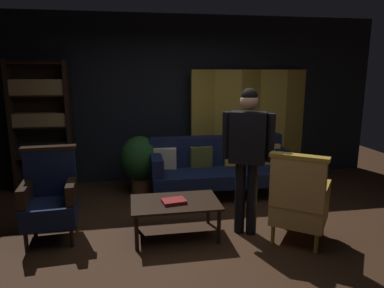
{
  "coord_description": "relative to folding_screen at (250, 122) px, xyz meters",
  "views": [
    {
      "loc": [
        -0.78,
        -3.58,
        1.89
      ],
      "look_at": [
        0.0,
        0.8,
        0.95
      ],
      "focal_mm": 32.76,
      "sensor_mm": 36.0,
      "label": 1
    }
  ],
  "objects": [
    {
      "name": "ground_plane",
      "position": [
        -1.3,
        -2.27,
        -0.99
      ],
      "size": [
        10.0,
        10.0,
        0.0
      ],
      "primitive_type": "plane",
      "color": "#331E11"
    },
    {
      "name": "back_wall",
      "position": [
        -1.3,
        0.18,
        0.41
      ],
      "size": [
        7.2,
        0.1,
        2.8
      ],
      "primitive_type": "cube",
      "color": "black",
      "rests_on": "ground_plane"
    },
    {
      "name": "folding_screen",
      "position": [
        0.0,
        0.0,
        0.0
      ],
      "size": [
        2.16,
        0.3,
        1.9
      ],
      "color": "#B29338",
      "rests_on": "ground_plane"
    },
    {
      "name": "bookshelf",
      "position": [
        -3.45,
        -0.08,
        0.1
      ],
      "size": [
        0.9,
        0.32,
        2.05
      ],
      "color": "black",
      "rests_on": "ground_plane"
    },
    {
      "name": "velvet_couch",
      "position": [
        -0.75,
        -0.81,
        -0.53
      ],
      "size": [
        2.12,
        0.78,
        0.88
      ],
      "color": "black",
      "rests_on": "ground_plane"
    },
    {
      "name": "coffee_table",
      "position": [
        -1.61,
        -2.1,
        -0.61
      ],
      "size": [
        1.0,
        0.64,
        0.42
      ],
      "color": "black",
      "rests_on": "ground_plane"
    },
    {
      "name": "armchair_gilt_accent",
      "position": [
        -0.29,
        -2.48,
        -0.5
      ],
      "size": [
        0.81,
        0.81,
        1.04
      ],
      "color": "#B78E33",
      "rests_on": "ground_plane"
    },
    {
      "name": "armchair_wing_left",
      "position": [
        -3.0,
        -1.88,
        -0.5
      ],
      "size": [
        0.62,
        0.61,
        1.04
      ],
      "color": "black",
      "rests_on": "ground_plane"
    },
    {
      "name": "standing_figure",
      "position": [
        -0.79,
        -2.16,
        0.04
      ],
      "size": [
        0.54,
        0.37,
        1.7
      ],
      "color": "black",
      "rests_on": "ground_plane"
    },
    {
      "name": "potted_plant",
      "position": [
        -1.96,
        -0.56,
        -0.46
      ],
      "size": [
        0.61,
        0.61,
        0.9
      ],
      "color": "brown",
      "rests_on": "ground_plane"
    },
    {
      "name": "book_red_leather",
      "position": [
        -1.63,
        -2.14,
        -0.55
      ],
      "size": [
        0.29,
        0.23,
        0.04
      ],
      "primitive_type": "cube",
      "rotation": [
        0.0,
        0.0,
        0.16
      ],
      "color": "maroon",
      "rests_on": "coffee_table"
    }
  ]
}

